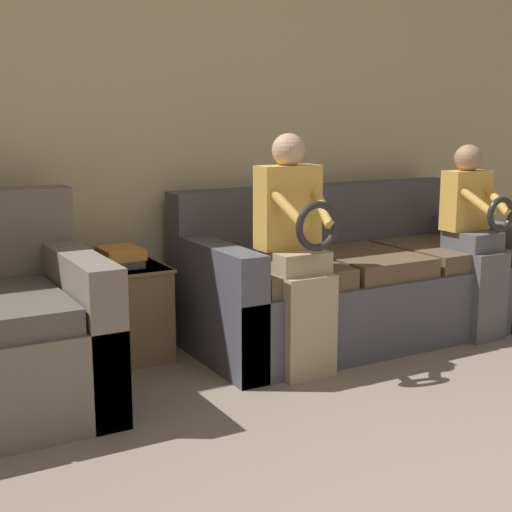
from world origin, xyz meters
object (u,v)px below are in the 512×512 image
object	(u,v)px
couch_main	(349,283)
child_right_seated	(476,233)
side_shelf	(122,311)
book_stack	(120,257)
child_left_seated	(297,245)

from	to	relation	value
couch_main	child_right_seated	distance (m)	0.80
couch_main	side_shelf	xyz separation A→B (m)	(-1.34, 0.25, -0.05)
couch_main	book_stack	world-z (taller)	couch_main
side_shelf	book_stack	xyz separation A→B (m)	(-0.00, -0.00, 0.30)
book_stack	side_shelf	bearing A→B (deg)	54.90
child_right_seated	side_shelf	size ratio (longest dim) A/B	2.22
couch_main	child_right_seated	bearing A→B (deg)	-31.85
child_left_seated	child_right_seated	xyz separation A→B (m)	(1.25, -0.00, -0.03)
child_right_seated	side_shelf	xyz separation A→B (m)	(-1.96, 0.63, -0.36)
child_right_seated	book_stack	distance (m)	2.06
child_right_seated	book_stack	bearing A→B (deg)	162.23
book_stack	child_right_seated	bearing A→B (deg)	-17.77
couch_main	child_right_seated	size ratio (longest dim) A/B	1.77
couch_main	side_shelf	size ratio (longest dim) A/B	3.93
child_left_seated	side_shelf	xyz separation A→B (m)	(-0.72, 0.63, -0.39)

